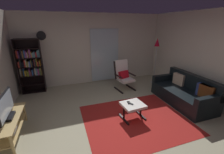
% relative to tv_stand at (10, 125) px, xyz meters
% --- Properties ---
extents(ground_plane, '(7.02, 7.02, 0.00)m').
position_rel_tv_stand_xyz_m(ground_plane, '(2.33, -0.26, -0.31)').
color(ground_plane, tan).
extents(wall_back, '(5.60, 0.06, 2.60)m').
position_rel_tv_stand_xyz_m(wall_back, '(2.33, 2.64, 0.99)').
color(wall_back, beige).
rests_on(wall_back, ground).
extents(wall_right, '(0.06, 6.00, 2.60)m').
position_rel_tv_stand_xyz_m(wall_right, '(5.03, -0.26, 0.99)').
color(wall_right, beige).
rests_on(wall_right, ground).
extents(glass_door_panel, '(1.10, 0.01, 2.00)m').
position_rel_tv_stand_xyz_m(glass_door_panel, '(2.74, 2.58, 0.74)').
color(glass_door_panel, silver).
extents(area_rug, '(2.45, 2.08, 0.01)m').
position_rel_tv_stand_xyz_m(area_rug, '(2.67, -0.24, -0.31)').
color(area_rug, '#A5201C').
rests_on(area_rug, ground).
extents(tv_stand, '(0.41, 1.22, 0.47)m').
position_rel_tv_stand_xyz_m(tv_stand, '(0.00, 0.00, 0.00)').
color(tv_stand, tan).
rests_on(tv_stand, ground).
extents(television, '(0.20, 0.81, 0.50)m').
position_rel_tv_stand_xyz_m(television, '(0.00, 0.02, 0.39)').
color(television, black).
rests_on(television, tv_stand).
extents(bookshelf_near_tv, '(0.73, 0.30, 1.79)m').
position_rel_tv_stand_xyz_m(bookshelf_near_tv, '(0.15, 2.35, 0.65)').
color(bookshelf_near_tv, black).
rests_on(bookshelf_near_tv, ground).
extents(leather_sofa, '(0.85, 1.85, 0.83)m').
position_rel_tv_stand_xyz_m(leather_sofa, '(4.41, 0.06, -0.00)').
color(leather_sofa, black).
rests_on(leather_sofa, ground).
extents(lounge_armchair, '(0.65, 0.72, 1.02)m').
position_rel_tv_stand_xyz_m(lounge_armchair, '(3.13, 1.61, 0.22)').
color(lounge_armchair, black).
rests_on(lounge_armchair, ground).
extents(ottoman, '(0.56, 0.53, 0.39)m').
position_rel_tv_stand_xyz_m(ottoman, '(2.63, -0.15, 0.01)').
color(ottoman, white).
rests_on(ottoman, ground).
extents(tv_remote, '(0.09, 0.15, 0.02)m').
position_rel_tv_stand_xyz_m(tv_remote, '(2.58, -0.13, 0.09)').
color(tv_remote, black).
rests_on(tv_remote, ottoman).
extents(cell_phone, '(0.09, 0.15, 0.01)m').
position_rel_tv_stand_xyz_m(cell_phone, '(2.56, -0.07, 0.08)').
color(cell_phone, black).
rests_on(cell_phone, ottoman).
extents(floor_lamp_by_shelf, '(0.22, 0.22, 1.72)m').
position_rel_tv_stand_xyz_m(floor_lamp_by_shelf, '(4.51, 1.75, 1.07)').
color(floor_lamp_by_shelf, '#A5A5AD').
rests_on(floor_lamp_by_shelf, ground).
extents(wall_clock, '(0.29, 0.03, 0.29)m').
position_rel_tv_stand_xyz_m(wall_clock, '(0.57, 2.57, 1.54)').
color(wall_clock, silver).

